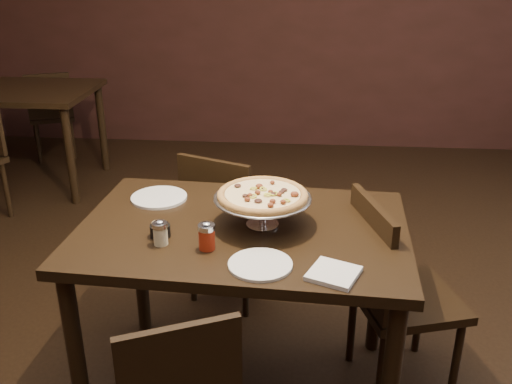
{
  "coord_description": "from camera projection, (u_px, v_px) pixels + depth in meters",
  "views": [
    {
      "loc": [
        0.15,
        -2.1,
        1.86
      ],
      "look_at": [
        -0.03,
        -0.0,
        0.95
      ],
      "focal_mm": 40.0,
      "sensor_mm": 36.0,
      "label": 1
    }
  ],
  "objects": [
    {
      "name": "chair_far",
      "position": [
        226.0,
        223.0,
        3.08
      ],
      "size": [
        0.54,
        0.54,
        0.89
      ],
      "rotation": [
        0.0,
        0.0,
        2.75
      ],
      "color": "black",
      "rests_on": "ground"
    },
    {
      "name": "pizza_stand",
      "position": [
        263.0,
        196.0,
        2.25
      ],
      "size": [
        0.39,
        0.39,
        0.16
      ],
      "color": "silver",
      "rests_on": "dining_table"
    },
    {
      "name": "dining_table",
      "position": [
        243.0,
        250.0,
        2.34
      ],
      "size": [
        1.37,
        0.95,
        0.82
      ],
      "rotation": [
        0.0,
        0.0,
        -0.06
      ],
      "color": "black",
      "rests_on": "ground"
    },
    {
      "name": "room",
      "position": [
        280.0,
        80.0,
        2.13
      ],
      "size": [
        6.04,
        7.04,
        2.84
      ],
      "color": "black",
      "rests_on": "ground"
    },
    {
      "name": "parmesan_shaker",
      "position": [
        160.0,
        233.0,
        2.14
      ],
      "size": [
        0.06,
        0.06,
        0.1
      ],
      "color": "beige",
      "rests_on": "dining_table"
    },
    {
      "name": "napkin_stack",
      "position": [
        334.0,
        273.0,
        1.95
      ],
      "size": [
        0.21,
        0.21,
        0.02
      ],
      "primitive_type": "cube",
      "rotation": [
        0.0,
        0.0,
        -0.4
      ],
      "color": "silver",
      "rests_on": "dining_table"
    },
    {
      "name": "packet_caddy",
      "position": [
        160.0,
        230.0,
        2.2
      ],
      "size": [
        0.08,
        0.08,
        0.06
      ],
      "rotation": [
        0.0,
        0.0,
        -0.24
      ],
      "color": "black",
      "rests_on": "dining_table"
    },
    {
      "name": "background_table",
      "position": [
        12.0,
        102.0,
        4.62
      ],
      "size": [
        1.31,
        0.87,
        0.82
      ],
      "color": "black",
      "rests_on": "ground"
    },
    {
      "name": "chair_side",
      "position": [
        393.0,
        289.0,
        2.46
      ],
      "size": [
        0.53,
        0.53,
        0.92
      ],
      "rotation": [
        0.0,
        0.0,
        1.86
      ],
      "color": "black",
      "rests_on": "ground"
    },
    {
      "name": "plate_left",
      "position": [
        159.0,
        197.0,
        2.54
      ],
      "size": [
        0.25,
        0.25,
        0.01
      ],
      "primitive_type": "cylinder",
      "color": "white",
      "rests_on": "dining_table"
    },
    {
      "name": "bg_chair_far",
      "position": [
        51.0,
        112.0,
        5.29
      ],
      "size": [
        0.51,
        0.51,
        0.83
      ],
      "rotation": [
        0.0,
        0.0,
        3.56
      ],
      "color": "black",
      "rests_on": "ground"
    },
    {
      "name": "serving_spatula",
      "position": [
        292.0,
        205.0,
        2.17
      ],
      "size": [
        0.14,
        0.14,
        0.02
      ],
      "rotation": [
        0.0,
        0.0,
        -0.59
      ],
      "color": "silver",
      "rests_on": "pizza_stand"
    },
    {
      "name": "plate_near",
      "position": [
        260.0,
        265.0,
        2.01
      ],
      "size": [
        0.23,
        0.23,
        0.01
      ],
      "primitive_type": "cylinder",
      "color": "white",
      "rests_on": "dining_table"
    },
    {
      "name": "pepper_flake_shaker",
      "position": [
        207.0,
        236.0,
        2.1
      ],
      "size": [
        0.06,
        0.06,
        0.11
      ],
      "color": "maroon",
      "rests_on": "dining_table"
    }
  ]
}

